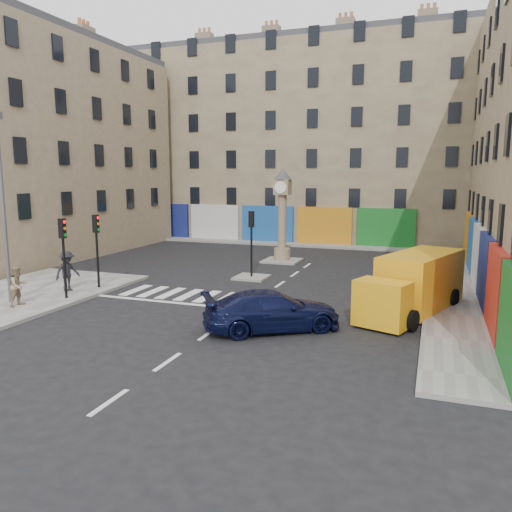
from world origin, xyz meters
The scene contains 16 objects.
ground centered at (0.00, 0.00, 0.00)m, with size 120.00×120.00×0.00m, color black.
sidewalk_right centered at (8.70, 10.00, 0.07)m, with size 2.60×30.00×0.15m, color gray.
sidewalk_far centered at (-4.00, 22.20, 0.07)m, with size 32.00×2.40×0.15m, color gray.
island_near centered at (-2.00, 8.00, 0.06)m, with size 1.80×1.80×0.12m, color gray.
island_far centered at (-2.00, 14.00, 0.06)m, with size 2.40×2.40×0.12m, color gray.
building_far centered at (-4.00, 28.00, 8.50)m, with size 32.00×10.00×17.00m, color #958763.
building_left centered at (-19.00, 12.00, 7.50)m, with size 8.00×20.00×15.00m, color #958261.
traffic_light_left_near centered at (-8.30, 0.20, 2.62)m, with size 0.28×0.22×3.70m.
traffic_light_left_far centered at (-8.30, 2.60, 2.62)m, with size 0.28×0.22×3.70m.
traffic_light_island centered at (-2.00, 8.00, 2.59)m, with size 0.28×0.22×3.70m.
lamp_post centered at (-10.20, -1.20, 4.79)m, with size 0.50×0.25×8.30m.
clock_pillar centered at (-2.00, 14.00, 3.55)m, with size 1.20×1.20×6.10m.
navy_sedan centered at (2.05, -0.75, 0.75)m, with size 2.10×5.17×1.50m, color black.
yellow_van centered at (6.98, 3.64, 1.23)m, with size 4.23×7.10×2.48m.
pedestrian_tan centered at (-9.27, -1.60, 1.04)m, with size 0.86×0.67×1.77m, color #947E5B.
pedestrian_dark centered at (-9.20, 1.40, 1.15)m, with size 1.29×0.74×1.99m, color black.
Camera 1 is at (7.63, -18.06, 5.76)m, focal length 35.00 mm.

